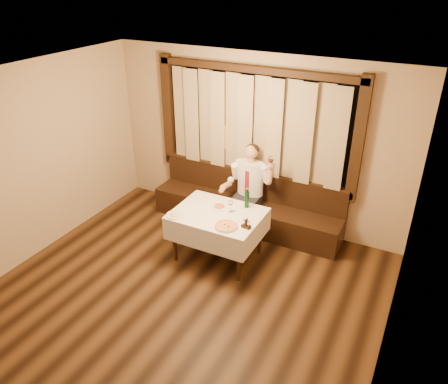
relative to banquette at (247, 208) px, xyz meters
The scene contains 10 objects.
room 2.12m from the banquette, 90.03° to the right, with size 5.01×6.01×2.81m.
banquette is the anchor object (origin of this frame).
dining_table 1.08m from the banquette, 90.00° to the right, with size 1.27×0.97×0.76m.
pizza 1.42m from the banquette, 77.79° to the right, with size 0.33×0.33×0.03m.
pasta_red 1.00m from the banquette, 93.45° to the right, with size 0.24×0.24×0.08m.
pasta_cream 1.53m from the banquette, 110.05° to the right, with size 0.27×0.27×0.09m.
green_bottle 0.94m from the banquette, 66.13° to the right, with size 0.07×0.07×0.31m.
table_wine_glass 1.10m from the banquette, 80.32° to the right, with size 0.07×0.07×0.19m.
cruet_caddy 1.40m from the banquette, 66.19° to the right, with size 0.13×0.07×0.14m.
seated_man 0.54m from the banquette, 53.43° to the right, with size 0.81×0.60×1.46m.
Camera 1 is at (2.55, -3.07, 3.92)m, focal length 35.00 mm.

